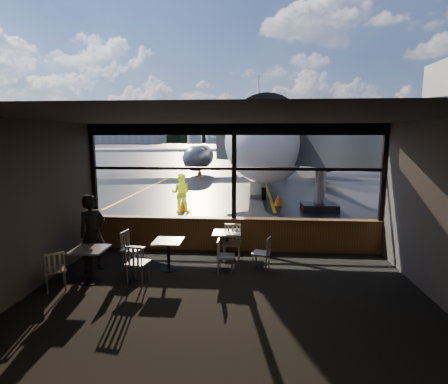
# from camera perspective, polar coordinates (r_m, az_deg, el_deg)

# --- Properties ---
(ground_plane) EXTENTS (520.00, 520.00, 0.00)m
(ground_plane) POSITION_cam_1_polar(r_m,az_deg,el_deg) (129.49, 4.13, 7.45)
(ground_plane) COLOR black
(ground_plane) RESTS_ON ground
(carpet_floor) EXTENTS (8.00, 6.00, 0.01)m
(carpet_floor) POSITION_cam_1_polar(r_m,az_deg,el_deg) (7.18, 0.42, -16.93)
(carpet_floor) COLOR black
(carpet_floor) RESTS_ON ground
(ceiling) EXTENTS (8.00, 6.00, 0.04)m
(ceiling) POSITION_cam_1_polar(r_m,az_deg,el_deg) (6.48, 0.46, 12.10)
(ceiling) COLOR #38332D
(ceiling) RESTS_ON ground
(wall_left) EXTENTS (0.04, 6.00, 3.50)m
(wall_left) POSITION_cam_1_polar(r_m,az_deg,el_deg) (7.95, -29.73, -2.35)
(wall_left) COLOR #453E37
(wall_left) RESTS_ON ground
(wall_right) EXTENTS (0.04, 6.00, 3.50)m
(wall_right) POSITION_cam_1_polar(r_m,az_deg,el_deg) (7.50, 32.65, -3.19)
(wall_right) COLOR #453E37
(wall_right) RESTS_ON ground
(wall_back) EXTENTS (8.00, 0.04, 3.50)m
(wall_back) POSITION_cam_1_polar(r_m,az_deg,el_deg) (3.74, -2.73, -12.85)
(wall_back) COLOR #453E37
(wall_back) RESTS_ON ground
(window_sill) EXTENTS (8.00, 0.28, 0.90)m
(window_sill) POSITION_cam_1_polar(r_m,az_deg,el_deg) (9.83, 1.62, -6.98)
(window_sill) COLOR #543319
(window_sill) RESTS_ON ground
(window_header) EXTENTS (8.00, 0.18, 0.30)m
(window_header) POSITION_cam_1_polar(r_m,az_deg,el_deg) (9.46, 1.69, 10.17)
(window_header) COLOR black
(window_header) RESTS_ON ground
(mullion_left) EXTENTS (0.12, 0.12, 2.60)m
(mullion_left) POSITION_cam_1_polar(r_m,az_deg,el_deg) (10.46, -20.54, 3.18)
(mullion_left) COLOR black
(mullion_left) RESTS_ON ground
(mullion_centre) EXTENTS (0.12, 0.12, 2.60)m
(mullion_centre) POSITION_cam_1_polar(r_m,az_deg,el_deg) (9.51, 1.66, 3.22)
(mullion_centre) COLOR black
(mullion_centre) RESTS_ON ground
(mullion_right) EXTENTS (0.12, 0.12, 2.60)m
(mullion_right) POSITION_cam_1_polar(r_m,az_deg,el_deg) (10.13, 24.62, 2.76)
(mullion_right) COLOR black
(mullion_right) RESTS_ON ground
(window_transom) EXTENTS (8.00, 0.10, 0.08)m
(window_transom) POSITION_cam_1_polar(r_m,az_deg,el_deg) (9.50, 1.66, 3.82)
(window_transom) COLOR black
(window_transom) RESTS_ON ground
(airliner) EXTENTS (29.63, 35.46, 10.77)m
(airliner) POSITION_cam_1_polar(r_m,az_deg,el_deg) (29.71, 5.98, 13.16)
(airliner) COLOR white
(airliner) RESTS_ON ground_plane
(jet_bridge) EXTENTS (9.07, 11.08, 4.84)m
(jet_bridge) POSITION_cam_1_polar(r_m,az_deg,el_deg) (15.30, 16.32, 5.82)
(jet_bridge) COLOR #2B2B2D
(jet_bridge) RESTS_ON ground_plane
(cafe_table_near) EXTENTS (0.69, 0.69, 0.76)m
(cafe_table_near) POSITION_cam_1_polar(r_m,az_deg,el_deg) (9.05, 0.49, -8.85)
(cafe_table_near) COLOR #9D9890
(cafe_table_near) RESTS_ON carpet_floor
(cafe_table_mid) EXTENTS (0.66, 0.66, 0.72)m
(cafe_table_mid) POSITION_cam_1_polar(r_m,az_deg,el_deg) (8.57, -9.06, -10.14)
(cafe_table_mid) COLOR gray
(cafe_table_mid) RESTS_ON carpet_floor
(cafe_table_left) EXTENTS (0.70, 0.70, 0.76)m
(cafe_table_left) POSITION_cam_1_polar(r_m,az_deg,el_deg) (8.29, -20.96, -11.13)
(cafe_table_left) COLOR #9E9992
(cafe_table_left) RESTS_ON carpet_floor
(chair_near_e) EXTENTS (0.55, 0.55, 0.82)m
(chair_near_e) POSITION_cam_1_polar(r_m,az_deg,el_deg) (8.47, 6.09, -9.96)
(chair_near_e) COLOR #ACA69B
(chair_near_e) RESTS_ON carpet_floor
(chair_near_w) EXTENTS (0.45, 0.45, 0.80)m
(chair_near_w) POSITION_cam_1_polar(r_m,az_deg,el_deg) (8.26, 0.29, -10.47)
(chair_near_w) COLOR #BCB6AA
(chair_near_w) RESTS_ON carpet_floor
(chair_near_n) EXTENTS (0.54, 0.54, 0.95)m
(chair_near_n) POSITION_cam_1_polar(r_m,az_deg,el_deg) (8.93, 1.28, -8.45)
(chair_near_n) COLOR #B5B0A4
(chair_near_n) RESTS_ON carpet_floor
(chair_mid_s) EXTENTS (0.55, 0.55, 0.88)m
(chair_mid_s) POSITION_cam_1_polar(r_m,az_deg,el_deg) (7.94, -13.88, -11.23)
(chair_mid_s) COLOR #B4B0A3
(chair_mid_s) RESTS_ON carpet_floor
(chair_mid_w) EXTENTS (0.58, 0.58, 0.92)m
(chair_mid_w) POSITION_cam_1_polar(r_m,az_deg,el_deg) (8.81, -14.65, -9.09)
(chair_mid_w) COLOR #BCB5A9
(chair_mid_w) RESTS_ON carpet_floor
(chair_left_s) EXTENTS (0.65, 0.65, 0.86)m
(chair_left_s) POSITION_cam_1_polar(r_m,az_deg,el_deg) (8.16, -25.89, -11.40)
(chair_left_s) COLOR #ACA79C
(chair_left_s) RESTS_ON carpet_floor
(passenger) EXTENTS (0.74, 0.80, 1.83)m
(passenger) POSITION_cam_1_polar(r_m,az_deg,el_deg) (8.79, -20.66, -6.34)
(passenger) COLOR black
(passenger) RESTS_ON carpet_floor
(ground_crew) EXTENTS (0.82, 0.64, 1.65)m
(ground_crew) POSITION_cam_1_polar(r_m,az_deg,el_deg) (14.86, -7.05, -0.14)
(ground_crew) COLOR #BFF219
(ground_crew) RESTS_ON ground_plane
(cone_nose) EXTENTS (0.41, 0.41, 0.57)m
(cone_nose) POSITION_cam_1_polar(r_m,az_deg,el_deg) (16.41, 8.86, -1.24)
(cone_nose) COLOR #FF5D08
(cone_nose) RESTS_ON ground_plane
(cone_wing) EXTENTS (0.40, 0.40, 0.56)m
(cone_wing) POSITION_cam_1_polar(r_m,az_deg,el_deg) (30.31, -4.01, 3.43)
(cone_wing) COLOR #F64507
(cone_wing) RESTS_ON ground_plane
(hangar_left) EXTENTS (45.00, 18.00, 11.00)m
(hangar_left) POSITION_cam_1_polar(r_m,az_deg,el_deg) (202.13, -16.31, 9.18)
(hangar_left) COLOR silver
(hangar_left) RESTS_ON ground_plane
(hangar_mid) EXTENTS (38.00, 15.00, 10.00)m
(hangar_mid) POSITION_cam_1_polar(r_m,az_deg,el_deg) (194.46, 4.22, 9.39)
(hangar_mid) COLOR silver
(hangar_mid) RESTS_ON ground_plane
(hangar_right) EXTENTS (50.00, 20.00, 12.00)m
(hangar_right) POSITION_cam_1_polar(r_m,az_deg,el_deg) (196.71, 22.21, 9.05)
(hangar_right) COLOR silver
(hangar_right) RESTS_ON ground_plane
(fuel_tank_a) EXTENTS (8.00, 8.00, 6.00)m
(fuel_tank_a) POSITION_cam_1_polar(r_m,az_deg,el_deg) (193.85, -4.80, 8.79)
(fuel_tank_a) COLOR silver
(fuel_tank_a) RESTS_ON ground_plane
(fuel_tank_b) EXTENTS (8.00, 8.00, 6.00)m
(fuel_tank_b) POSITION_cam_1_polar(r_m,az_deg,el_deg) (192.54, -1.82, 8.82)
(fuel_tank_b) COLOR silver
(fuel_tank_b) RESTS_ON ground_plane
(fuel_tank_c) EXTENTS (8.00, 8.00, 6.00)m
(fuel_tank_c) POSITION_cam_1_polar(r_m,az_deg,el_deg) (191.73, 1.19, 8.82)
(fuel_tank_c) COLOR silver
(fuel_tank_c) RESTS_ON ground_plane
(treeline) EXTENTS (360.00, 3.00, 12.00)m
(treeline) POSITION_cam_1_polar(r_m,az_deg,el_deg) (219.47, 4.24, 9.59)
(treeline) COLOR black
(treeline) RESTS_ON ground_plane
(cone_extra) EXTENTS (0.38, 0.38, 0.52)m
(cone_extra) POSITION_cam_1_polar(r_m,az_deg,el_deg) (15.17, -6.79, -2.11)
(cone_extra) COLOR #FE5908
(cone_extra) RESTS_ON ground_plane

